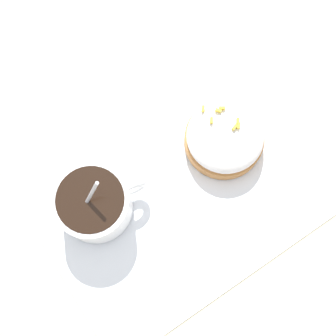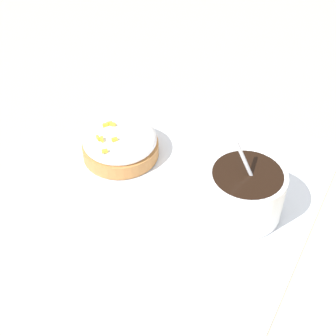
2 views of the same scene
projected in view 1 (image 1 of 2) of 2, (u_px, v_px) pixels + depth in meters
name	position (u px, v px, depth m)	size (l,w,h in m)	color
ground_plane	(160.00, 173.00, 0.57)	(3.00, 3.00, 0.00)	#C6B793
paper_napkin	(160.00, 172.00, 0.57)	(0.37, 0.36, 0.00)	white
coffee_cup	(95.00, 203.00, 0.53)	(0.11, 0.09, 0.10)	white
frosted_pastry	(223.00, 135.00, 0.56)	(0.10, 0.10, 0.05)	#B2753D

